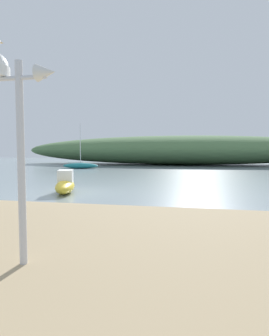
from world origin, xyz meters
The scene contains 5 objects.
ground_plane centered at (0.00, 0.00, 0.00)m, with size 120.00×120.00×0.00m, color gray.
distant_hill centered at (3.72, 28.80, 2.11)m, with size 47.00×12.33×4.21m, color #517547.
mast_structure centered at (2.72, -8.59, 3.03)m, with size 1.35×0.52×3.43m.
motorboat_far_right centered at (-0.32, -0.11, 0.42)m, with size 1.72×2.89×1.10m.
sailboat_centre_water centered at (-6.77, 17.39, 0.34)m, with size 4.15×1.84×5.10m.
Camera 1 is at (5.67, -12.61, 2.05)m, focal length 29.91 mm.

